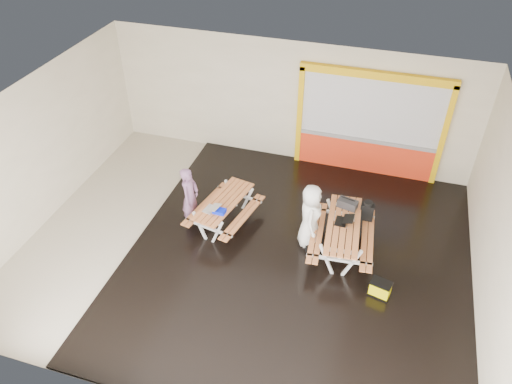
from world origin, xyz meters
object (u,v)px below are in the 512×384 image
(laptop_right, at_px, (344,220))
(dark_case, at_px, (314,245))
(person_right, at_px, (310,216))
(toolbox, at_px, (348,204))
(picnic_table_left, at_px, (224,206))
(backpack, at_px, (367,211))
(laptop_left, at_px, (211,209))
(picnic_table_right, at_px, (343,231))
(blue_pouch, at_px, (219,211))
(fluke_bag, at_px, (380,289))
(person_left, at_px, (190,197))

(laptop_right, distance_m, dark_case, 0.95)
(person_right, bearing_deg, toolbox, -60.90)
(picnic_table_left, relative_size, backpack, 4.00)
(person_right, relative_size, dark_case, 3.67)
(laptop_left, xyz_separation_m, backpack, (3.44, 1.03, -0.05))
(person_right, xyz_separation_m, backpack, (1.19, 0.69, -0.11))
(person_right, xyz_separation_m, laptop_left, (-2.24, -0.33, -0.06))
(picnic_table_left, height_order, laptop_left, laptop_left)
(picnic_table_right, relative_size, toolbox, 4.45)
(person_right, xyz_separation_m, blue_pouch, (-2.04, -0.36, -0.07))
(picnic_table_right, bearing_deg, fluke_bag, -47.94)
(person_left, relative_size, laptop_right, 3.98)
(toolbox, relative_size, dark_case, 1.10)
(person_right, distance_m, dark_case, 0.75)
(toolbox, height_order, backpack, toolbox)
(person_left, distance_m, dark_case, 3.12)
(blue_pouch, distance_m, dark_case, 2.31)
(laptop_right, height_order, toolbox, toolbox)
(person_left, relative_size, toolbox, 3.28)
(picnic_table_right, relative_size, blue_pouch, 7.61)
(picnic_table_right, bearing_deg, person_right, 178.73)
(laptop_left, distance_m, laptop_right, 3.01)
(laptop_right, bearing_deg, dark_case, -163.07)
(picnic_table_left, xyz_separation_m, person_right, (2.09, -0.08, 0.28))
(laptop_right, xyz_separation_m, blue_pouch, (-2.78, -0.41, -0.09))
(person_left, height_order, laptop_right, person_left)
(laptop_left, bearing_deg, backpack, 16.66)
(laptop_right, distance_m, backpack, 0.80)
(laptop_left, bearing_deg, picnic_table_right, 6.03)
(dark_case, bearing_deg, backpack, 38.56)
(dark_case, bearing_deg, picnic_table_left, 174.80)
(laptop_left, xyz_separation_m, blue_pouch, (0.20, -0.02, -0.01))
(person_right, distance_m, blue_pouch, 2.08)
(picnic_table_left, height_order, person_left, person_left)
(laptop_left, relative_size, toolbox, 0.87)
(person_left, relative_size, blue_pouch, 5.62)
(picnic_table_left, xyz_separation_m, fluke_bag, (3.84, -1.19, -0.34))
(picnic_table_right, bearing_deg, laptop_left, -173.97)
(picnic_table_right, distance_m, laptop_left, 3.02)
(picnic_table_left, bearing_deg, laptop_left, -110.21)
(person_right, xyz_separation_m, dark_case, (0.16, -0.13, -0.72))
(picnic_table_right, distance_m, laptop_right, 0.25)
(backpack, bearing_deg, dark_case, -141.44)
(toolbox, distance_m, dark_case, 1.21)
(person_left, bearing_deg, laptop_right, -87.14)
(blue_pouch, xyz_separation_m, toolbox, (2.78, 0.95, 0.13))
(fluke_bag, bearing_deg, person_right, 147.43)
(backpack, bearing_deg, picnic_table_left, -169.38)
(picnic_table_right, height_order, toolbox, toolbox)
(picnic_table_right, height_order, fluke_bag, picnic_table_right)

